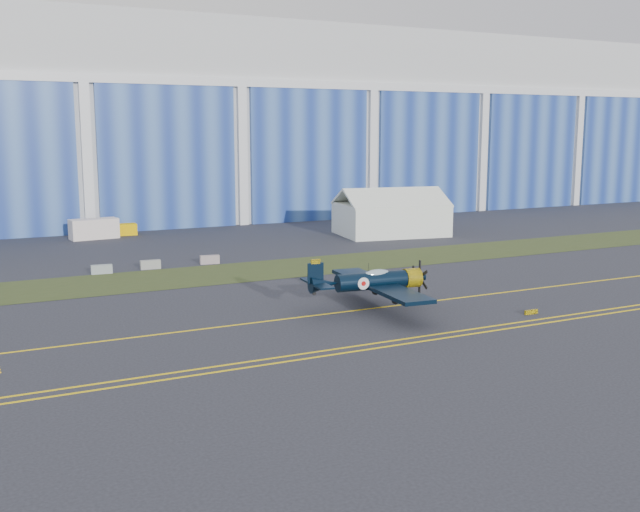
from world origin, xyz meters
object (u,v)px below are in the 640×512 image
warbird (372,281)px  shipping_container (94,229)px  tug (126,229)px  tent (391,211)px

warbird → shipping_container: warbird is taller
tug → warbird: bearing=-78.8°
tent → shipping_container: bearing=168.3°
shipping_container → tug: 4.81m
warbird → tent: tent is taller
tug → tent: bearing=-23.4°
shipping_container → tug: (4.48, 1.67, -0.53)m
shipping_container → tug: bearing=14.1°
warbird → shipping_container: (-12.27, 49.54, -1.02)m
warbird → tug: 51.82m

